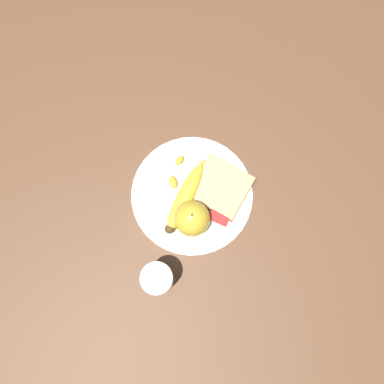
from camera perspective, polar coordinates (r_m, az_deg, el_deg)
name	(u,v)px	position (r m, az deg, el deg)	size (l,w,h in m)	color
ground_plane	(192,195)	(0.88, 0.00, -0.49)	(3.00, 3.00, 0.00)	brown
plate	(192,194)	(0.87, 0.00, -0.37)	(0.28, 0.28, 0.01)	white
juice_glass	(158,278)	(0.82, -5.18, -12.97)	(0.07, 0.07, 0.09)	silver
apple	(192,219)	(0.82, -0.02, -4.07)	(0.08, 0.08, 0.09)	gold
banana	(185,198)	(0.85, -1.13, -0.95)	(0.04, 0.18, 0.04)	yellow
bread_slice	(221,187)	(0.86, 4.38, 0.71)	(0.13, 0.13, 0.02)	olive
fork	(186,194)	(0.87, -0.98, -0.29)	(0.18, 0.09, 0.00)	silver
jam_packet	(219,216)	(0.85, 4.21, -3.68)	(0.05, 0.04, 0.02)	white
orange_segment_0	(201,170)	(0.87, 1.31, 3.32)	(0.04, 0.03, 0.02)	#F9A32D
orange_segment_1	(179,160)	(0.88, -1.93, 4.84)	(0.02, 0.03, 0.02)	#F9A32D
orange_segment_2	(199,187)	(0.86, 1.01, 0.81)	(0.03, 0.02, 0.02)	#F9A32D
orange_segment_3	(207,164)	(0.88, 2.30, 4.21)	(0.03, 0.03, 0.02)	#F9A32D
orange_segment_4	(173,182)	(0.87, -2.90, 1.53)	(0.03, 0.04, 0.02)	#F9A32D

